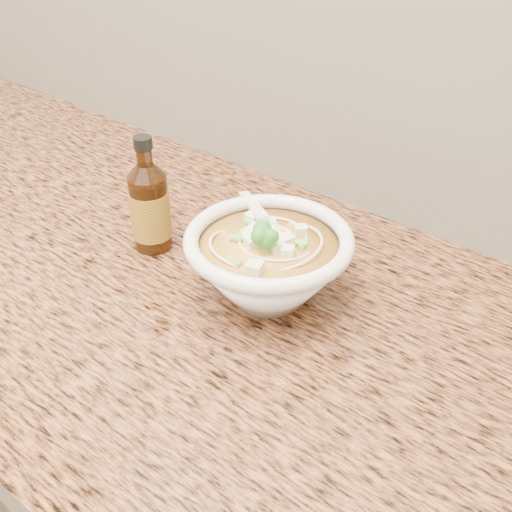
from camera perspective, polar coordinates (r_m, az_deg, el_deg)
The scene contains 4 objects.
cabinet at distance 1.26m, azimuth -8.78°, elevation -17.47°, with size 4.00×0.65×0.86m, color black.
counter_slab at distance 0.95m, azimuth -11.14°, elevation -0.36°, with size 4.00×0.68×0.04m, color brown.
soup_bowl at distance 0.80m, azimuth 1.12°, elevation -0.79°, with size 0.22×0.21×0.12m.
hot_sauce_bottle at distance 0.90m, azimuth -9.43°, elevation 4.30°, with size 0.06×0.06×0.17m.
Camera 1 is at (0.62, 1.19, 1.41)m, focal length 45.00 mm.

